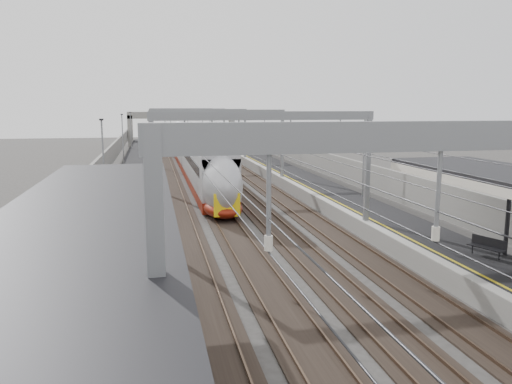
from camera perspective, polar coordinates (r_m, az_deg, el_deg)
name	(u,v)px	position (r m, az deg, el deg)	size (l,w,h in m)	color
platform_left	(136,182)	(51.19, -13.59, 1.17)	(4.00, 120.00, 1.00)	black
platform_right	(290,177)	(53.13, 3.92, 1.72)	(4.00, 120.00, 1.00)	black
tracks	(215,183)	(51.62, -4.67, 0.98)	(11.40, 140.00, 0.20)	black
overhead_line	(207,122)	(57.62, -5.58, 7.96)	(13.00, 140.00, 6.60)	gray
canopy_left	(53,271)	(9.21, -22.19, -8.39)	(4.40, 30.00, 4.24)	black
overbridge	(182,119)	(105.86, -8.49, 8.21)	(22.00, 2.20, 6.90)	gray
wall_left	(102,171)	(51.25, -17.22, 2.26)	(0.30, 120.00, 3.20)	gray
wall_right	(319,166)	(53.94, 7.21, 2.97)	(0.30, 120.00, 3.20)	gray
train	(195,158)	(56.91, -6.93, 3.91)	(2.83, 51.52, 4.47)	maroon
bench	(487,245)	(25.51, 24.92, -5.53)	(1.03, 1.77, 0.89)	black
signal_green	(159,142)	(80.05, -11.05, 5.62)	(0.32, 0.32, 3.48)	black
signal_red_near	(223,147)	(68.68, -3.84, 5.13)	(0.32, 0.32, 3.48)	black
signal_red_far	(231,143)	(75.66, -2.90, 5.56)	(0.32, 0.32, 3.48)	black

